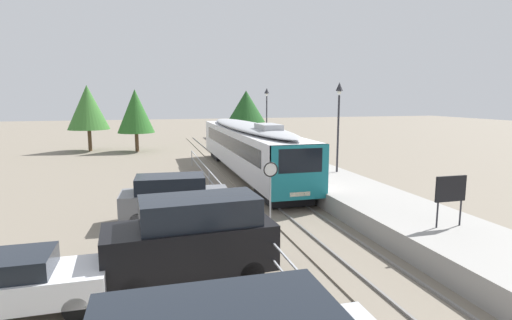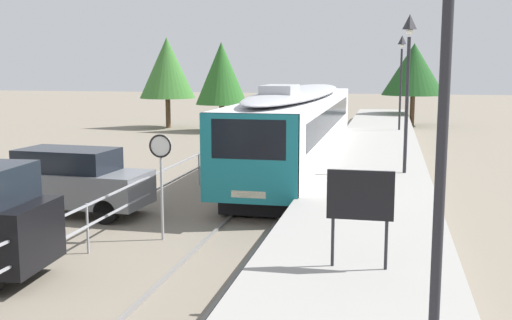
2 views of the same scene
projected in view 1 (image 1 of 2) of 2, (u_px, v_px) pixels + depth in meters
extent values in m
plane|color=slate|center=(212.00, 187.00, 24.33)|extent=(160.00, 160.00, 0.00)
cube|color=slate|center=(259.00, 184.00, 25.11)|extent=(3.20, 60.00, 0.06)
cube|color=slate|center=(248.00, 183.00, 24.91)|extent=(0.08, 60.00, 0.08)
cube|color=slate|center=(270.00, 182.00, 25.29)|extent=(0.08, 60.00, 0.08)
cube|color=silver|center=(247.00, 147.00, 27.77)|extent=(2.80, 19.87, 2.55)
cube|color=#19757F|center=(300.00, 172.00, 18.40)|extent=(2.80, 0.24, 2.55)
cube|color=black|center=(300.00, 161.00, 18.24)|extent=(2.13, 0.08, 1.12)
cube|color=black|center=(247.00, 141.00, 27.71)|extent=(2.82, 16.69, 0.92)
ellipsoid|color=#A8AAAF|center=(247.00, 126.00, 27.55)|extent=(2.69, 19.08, 0.44)
cube|color=#A8AAAF|center=(268.00, 127.00, 22.77)|extent=(1.10, 2.20, 0.36)
cube|color=#EAE5C6|center=(300.00, 194.00, 18.49)|extent=(1.00, 0.10, 0.20)
cube|color=black|center=(283.00, 194.00, 20.83)|extent=(2.24, 3.20, 0.55)
cube|color=black|center=(226.00, 155.00, 35.19)|extent=(2.24, 3.20, 0.55)
cube|color=#999691|center=(308.00, 175.00, 25.90)|extent=(3.90, 60.00, 0.90)
cylinder|color=#232328|center=(338.00, 134.00, 24.03)|extent=(0.12, 0.12, 4.60)
pyramid|color=#232328|center=(339.00, 87.00, 23.60)|extent=(0.34, 0.34, 0.50)
sphere|color=silver|center=(339.00, 92.00, 23.65)|extent=(0.24, 0.24, 0.24)
cylinder|color=#232328|center=(267.00, 121.00, 38.07)|extent=(0.12, 0.12, 4.60)
pyramid|color=#232328|center=(267.00, 91.00, 37.64)|extent=(0.34, 0.34, 0.50)
sphere|color=silver|center=(267.00, 94.00, 37.69)|extent=(0.24, 0.24, 0.24)
cylinder|color=#232328|center=(437.00, 215.00, 13.85)|extent=(0.06, 0.06, 0.90)
cylinder|color=#232328|center=(460.00, 213.00, 14.10)|extent=(0.06, 0.06, 0.90)
cube|color=black|center=(451.00, 189.00, 13.84)|extent=(1.20, 0.08, 0.90)
cylinder|color=#9EA0A5|center=(270.00, 203.00, 16.36)|extent=(0.07, 0.07, 2.20)
cylinder|color=white|center=(271.00, 170.00, 16.13)|extent=(0.60, 0.03, 0.60)
torus|color=black|center=(271.00, 170.00, 16.12)|extent=(0.61, 0.05, 0.61)
cube|color=#9EA0A5|center=(247.00, 214.00, 14.54)|extent=(0.05, 36.00, 0.05)
cube|color=#9EA0A5|center=(247.00, 227.00, 14.62)|extent=(0.05, 36.00, 0.05)
cylinder|color=#9EA0A5|center=(247.00, 229.00, 14.63)|extent=(0.06, 0.06, 1.25)
cylinder|color=#9EA0A5|center=(209.00, 180.00, 23.21)|extent=(0.06, 0.06, 1.25)
cylinder|color=#9EA0A5|center=(192.00, 158.00, 31.78)|extent=(0.06, 0.06, 1.25)
cube|color=black|center=(190.00, 247.00, 11.78)|extent=(5.00, 2.22, 1.35)
cube|color=black|center=(200.00, 210.00, 11.71)|extent=(3.49, 1.90, 0.80)
cylinder|color=black|center=(135.00, 289.00, 10.57)|extent=(0.73, 0.28, 0.72)
cylinder|color=black|center=(133.00, 264.00, 12.18)|extent=(0.73, 0.28, 0.72)
cylinder|color=black|center=(252.00, 273.00, 11.59)|extent=(0.73, 0.28, 0.72)
cylinder|color=black|center=(236.00, 251.00, 13.19)|extent=(0.73, 0.28, 0.72)
cube|color=white|center=(23.00, 287.00, 10.05)|extent=(4.01, 1.78, 0.72)
cube|color=black|center=(9.00, 265.00, 9.89)|extent=(2.01, 1.56, 0.50)
cylinder|color=black|center=(85.00, 280.00, 11.20)|extent=(0.62, 0.20, 0.62)
cylinder|color=black|center=(76.00, 308.00, 9.72)|extent=(0.62, 0.20, 0.62)
cube|color=slate|center=(176.00, 202.00, 17.46)|extent=(4.71, 2.17, 1.00)
cube|color=black|center=(170.00, 183.00, 17.29)|extent=(2.99, 1.84, 0.68)
cylinder|color=black|center=(209.00, 206.00, 18.65)|extent=(0.73, 0.28, 0.72)
cylinder|color=black|center=(213.00, 217.00, 17.04)|extent=(0.73, 0.28, 0.72)
cylinder|color=black|center=(141.00, 210.00, 18.03)|extent=(0.73, 0.28, 0.72)
cylinder|color=black|center=(138.00, 221.00, 16.42)|extent=(0.73, 0.28, 0.72)
cylinder|color=brown|center=(137.00, 142.00, 40.25)|extent=(0.36, 0.36, 1.90)
cone|color=#286023|center=(135.00, 111.00, 39.77)|extent=(3.61, 3.61, 4.28)
cylinder|color=brown|center=(90.00, 140.00, 40.68)|extent=(0.36, 0.36, 2.20)
cone|color=#38702D|center=(88.00, 107.00, 40.17)|extent=(4.06, 4.06, 4.42)
cylinder|color=brown|center=(246.00, 131.00, 50.66)|extent=(0.36, 0.36, 2.34)
cone|color=#1E4C1E|center=(246.00, 106.00, 50.18)|extent=(4.78, 4.78, 3.91)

